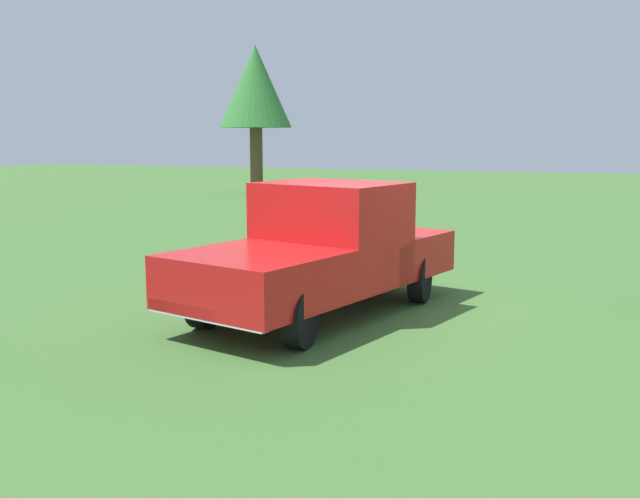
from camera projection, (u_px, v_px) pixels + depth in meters
name	position (u px, v px, depth m)	size (l,w,h in m)	color
ground_plane	(361.00, 305.00, 10.47)	(80.00, 80.00, 0.00)	#3D662D
pickup_truck	(325.00, 247.00, 9.91)	(4.82, 2.97, 1.78)	black
tree_back_right	(255.00, 88.00, 29.68)	(2.95, 2.95, 6.05)	brown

